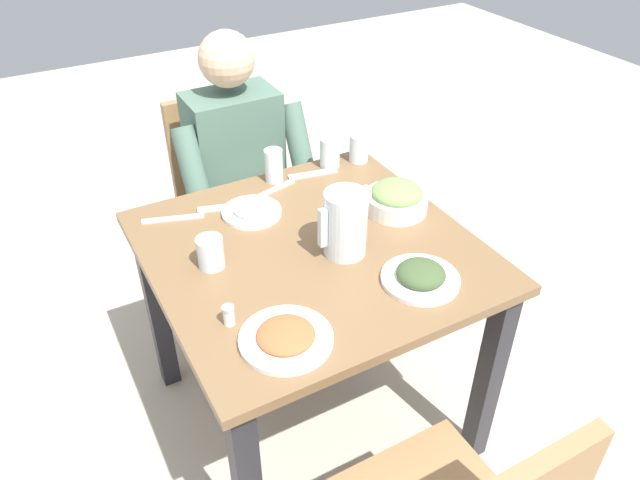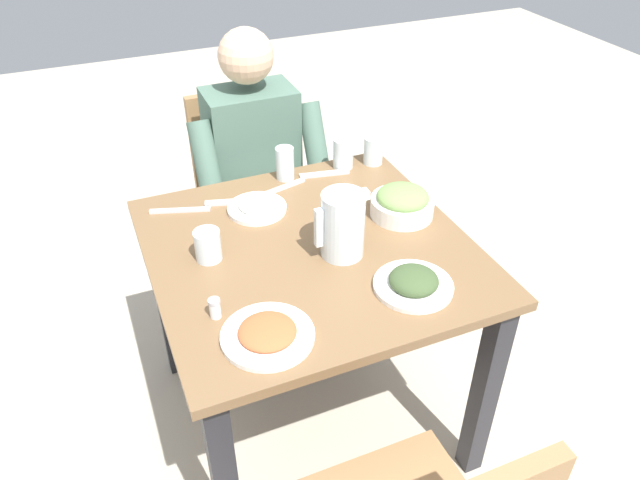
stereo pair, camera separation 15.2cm
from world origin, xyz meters
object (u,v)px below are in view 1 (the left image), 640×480
at_px(water_pitcher, 345,223).
at_px(water_glass_by_pitcher, 274,165).
at_px(plate_rice_curry, 286,337).
at_px(plate_dolmas, 421,276).
at_px(salad_bowl, 397,198).
at_px(dining_table, 312,280).
at_px(plate_yoghurt, 252,210).
at_px(salt_shaker, 229,315).
at_px(diner_near, 246,183).
at_px(water_glass_near_right, 359,148).
at_px(chair_near, 229,192).
at_px(water_glass_near_left, 211,252).
at_px(water_glass_far_right, 330,152).

distance_m(water_pitcher, water_glass_by_pitcher, 0.46).
relative_size(plate_rice_curry, plate_dolmas, 1.07).
bearing_deg(salad_bowl, dining_table, 7.66).
distance_m(dining_table, water_pitcher, 0.24).
distance_m(salad_bowl, plate_yoghurt, 0.44).
bearing_deg(salt_shaker, plate_dolmas, 169.54).
xyz_separation_m(water_pitcher, plate_dolmas, (-0.11, 0.21, -0.08)).
height_order(diner_near, water_glass_near_right, diner_near).
distance_m(chair_near, salt_shaker, 1.06).
bearing_deg(plate_yoghurt, diner_near, -109.46).
height_order(plate_yoghurt, water_glass_by_pitcher, water_glass_by_pitcher).
relative_size(dining_table, chair_near, 1.04).
relative_size(water_pitcher, plate_yoghurt, 1.04).
xyz_separation_m(dining_table, salt_shaker, (0.32, 0.18, 0.15)).
height_order(salad_bowl, plate_yoghurt, salad_bowl).
bearing_deg(diner_near, salad_bowl, 117.57).
bearing_deg(salt_shaker, plate_yoghurt, -120.02).
bearing_deg(dining_table, salt_shaker, 29.52).
xyz_separation_m(chair_near, water_glass_near_left, (0.32, 0.73, 0.29)).
xyz_separation_m(dining_table, water_glass_near_right, (-0.39, -0.37, 0.17)).
bearing_deg(water_pitcher, plate_rice_curry, 38.26).
height_order(salad_bowl, water_glass_by_pitcher, water_glass_by_pitcher).
xyz_separation_m(diner_near, water_glass_near_left, (0.32, 0.52, 0.14)).
xyz_separation_m(salad_bowl, plate_yoghurt, (0.40, -0.19, -0.03)).
bearing_deg(dining_table, salad_bowl, -172.34).
distance_m(dining_table, salt_shaker, 0.40).
bearing_deg(water_glass_by_pitcher, plate_yoghurt, 45.74).
xyz_separation_m(water_pitcher, water_glass_near_right, (-0.32, -0.44, -0.05)).
relative_size(salad_bowl, water_glass_far_right, 1.84).
distance_m(salad_bowl, plate_dolmas, 0.35).
bearing_deg(water_glass_near_right, diner_near, -30.71).
relative_size(water_pitcher, plate_dolmas, 0.91).
height_order(dining_table, water_glass_near_right, water_glass_near_right).
distance_m(salad_bowl, water_glass_near_right, 0.34).
distance_m(dining_table, diner_near, 0.58).
relative_size(water_pitcher, water_glass_near_right, 1.97).
bearing_deg(water_glass_by_pitcher, plate_rice_curry, 66.68).
height_order(plate_rice_curry, water_glass_near_right, water_glass_near_right).
relative_size(plate_dolmas, water_glass_near_left, 2.33).
relative_size(chair_near, plate_rice_curry, 3.83).
bearing_deg(diner_near, plate_rice_curry, 72.99).
distance_m(diner_near, water_glass_by_pitcher, 0.25).
bearing_deg(plate_yoghurt, water_glass_near_left, 42.75).
height_order(dining_table, diner_near, diner_near).
bearing_deg(plate_rice_curry, water_pitcher, -141.74).
bearing_deg(chair_near, water_glass_by_pitcher, 94.18).
xyz_separation_m(plate_rice_curry, water_glass_near_right, (-0.62, -0.67, 0.03)).
xyz_separation_m(plate_dolmas, water_glass_by_pitcher, (0.11, -0.66, 0.04)).
distance_m(chair_near, water_glass_by_pitcher, 0.49).
relative_size(diner_near, plate_yoghurt, 6.30).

